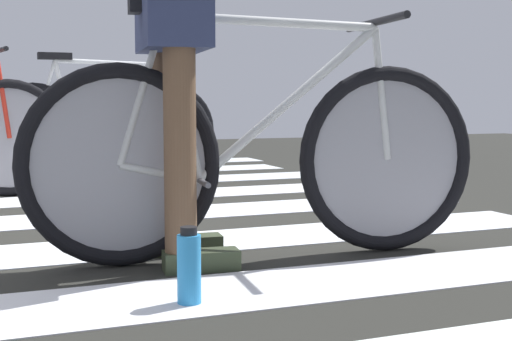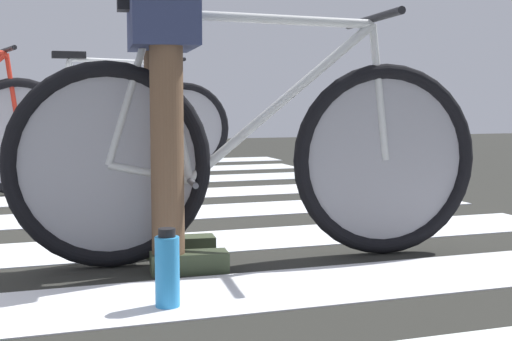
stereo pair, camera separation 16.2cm
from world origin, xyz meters
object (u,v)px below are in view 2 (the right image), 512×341
object	(u,v)px
bicycle_3_of_3	(118,126)
water_bottle	(167,270)
bicycle_1_of_3	(252,155)
cyclist_1_of_3	(164,74)

from	to	relation	value
bicycle_3_of_3	water_bottle	world-z (taller)	bicycle_3_of_3
bicycle_1_of_3	cyclist_1_of_3	bearing A→B (deg)	-180.00
cyclist_1_of_3	water_bottle	bearing A→B (deg)	-94.91
bicycle_1_of_3	cyclist_1_of_3	size ratio (longest dim) A/B	1.67
bicycle_3_of_3	water_bottle	bearing A→B (deg)	-96.42
bicycle_1_of_3	bicycle_3_of_3	size ratio (longest dim) A/B	1.00
bicycle_1_of_3	bicycle_3_of_3	world-z (taller)	same
bicycle_1_of_3	water_bottle	distance (m)	0.70
bicycle_1_of_3	cyclist_1_of_3	world-z (taller)	cyclist_1_of_3
bicycle_3_of_3	water_bottle	size ratio (longest dim) A/B	7.68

